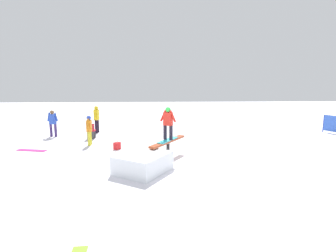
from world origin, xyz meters
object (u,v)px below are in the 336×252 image
Objects in this scene: folding_chair at (91,132)px; main_rider_on_rail at (168,124)px; bystander_orange at (89,129)px; loose_snowboard_white at (277,141)px; backpack_on_snow at (117,146)px; loose_snowboard_magenta at (32,150)px; bystander_yellow at (97,118)px; rail_feature at (168,143)px; bystander_blue at (53,122)px.

main_rider_on_rail is at bearing 134.27° from folding_chair.
bystander_orange is 9.88m from loose_snowboard_white.
bystander_orange reaches higher than backpack_on_snow.
loose_snowboard_magenta is at bearing 105.96° from main_rider_on_rail.
main_rider_on_rail reaches higher than bystander_yellow.
loose_snowboard_white is at bearing -30.98° from rail_feature.
bystander_blue is at bearing 90.31° from loose_snowboard_white.
backpack_on_snow is (1.68, 2.33, -0.50)m from rail_feature.
main_rider_on_rail reaches higher than backpack_on_snow.
rail_feature is 1.63× the size of main_rider_on_rail.
rail_feature is 1.50× the size of bystander_orange.
backpack_on_snow is at bearing 84.90° from main_rider_on_rail.
bystander_blue reaches higher than loose_snowboard_magenta.
main_rider_on_rail is 1.57× the size of folding_chair.
folding_chair is (-0.69, -2.33, -0.45)m from bystander_blue.
main_rider_on_rail is 3.16m from backpack_on_snow.
main_rider_on_rail is at bearing 54.08° from bystander_orange.
folding_chair is at bearing -11.04° from bystander_blue.
bystander_orange is (-2.14, -2.60, -0.03)m from bystander_blue.
bystander_orange is 1.89m from backpack_on_snow.
bystander_blue is 3.37m from bystander_orange.
folding_chair is (4.07, 4.10, -0.26)m from rail_feature.
folding_chair reaches higher than rail_feature.
bystander_orange is 1.70× the size of folding_chair.
bystander_orange reaches higher than loose_snowboard_magenta.
main_rider_on_rail is 8.02m from bystander_blue.
bystander_blue is 5.17m from backpack_on_snow.
bystander_orange reaches higher than loose_snowboard_white.
bystander_blue reaches higher than folding_chair.
folding_chair is at bearing 92.30° from loose_snowboard_white.
folding_chair is 2.98m from backpack_on_snow.
rail_feature is 1.33× the size of bystander_yellow.
backpack_on_snow reaches higher than loose_snowboard_white.
bystander_yellow reaches higher than bystander_blue.
loose_snowboard_white is (-1.79, -12.44, -0.86)m from bystander_blue.
bystander_blue is 2.51m from bystander_yellow.
rail_feature is 8.00m from bystander_blue.
bystander_yellow is at bearing -104.36° from loose_snowboard_magenta.
loose_snowboard_magenta is (1.65, 6.29, -0.66)m from rail_feature.
loose_snowboard_magenta is (1.65, 6.29, -1.47)m from main_rider_on_rail.
main_rider_on_rail is 1.10× the size of loose_snowboard_white.
bystander_yellow is at bearing 66.13° from main_rider_on_rail.
main_rider_on_rail reaches higher than loose_snowboard_white.
bystander_yellow is at bearing 30.33° from bystander_blue.
rail_feature reaches higher than loose_snowboard_white.
rail_feature is at bearing 134.27° from folding_chair.
bystander_blue is (4.76, 6.43, -0.61)m from main_rider_on_rail.
bystander_orange is at bearing 86.21° from main_rider_on_rail.
bystander_yellow is (5.81, 4.15, -0.53)m from main_rider_on_rail.
bystander_blue is at bearing 86.66° from backpack_on_snow.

